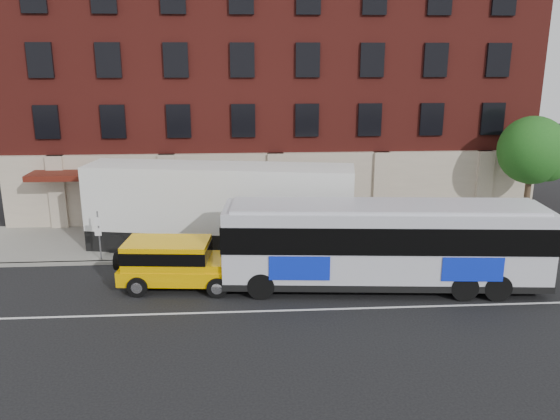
{
  "coord_description": "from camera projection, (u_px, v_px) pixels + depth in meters",
  "views": [
    {
      "loc": [
        -1.77,
        -18.95,
        9.3
      ],
      "look_at": [
        -0.16,
        5.5,
        2.6
      ],
      "focal_mm": 35.94,
      "sensor_mm": 36.0,
      "label": 1
    }
  ],
  "objects": [
    {
      "name": "kerb",
      "position": [
        283.0,
        258.0,
        26.56
      ],
      "size": [
        60.0,
        0.25,
        0.15
      ],
      "primitive_type": "cube",
      "color": "gray",
      "rests_on": "ground"
    },
    {
      "name": "building",
      "position": [
        270.0,
        86.0,
        35.09
      ],
      "size": [
        30.0,
        12.1,
        15.0
      ],
      "color": "maroon",
      "rests_on": "sidewalk"
    },
    {
      "name": "street_tree",
      "position": [
        533.0,
        153.0,
        29.63
      ],
      "size": [
        3.6,
        3.6,
        6.2
      ],
      "color": "#3E2C1F",
      "rests_on": "sidewalk"
    },
    {
      "name": "sign_pole",
      "position": [
        99.0,
        233.0,
        25.8
      ],
      "size": [
        0.3,
        0.2,
        2.5
      ],
      "color": "gray",
      "rests_on": "ground"
    },
    {
      "name": "lane_line",
      "position": [
        293.0,
        310.0,
        21.28
      ],
      "size": [
        60.0,
        0.12,
        0.01
      ],
      "primitive_type": "cube",
      "color": "silver",
      "rests_on": "ground"
    },
    {
      "name": "city_bus",
      "position": [
        384.0,
        242.0,
        22.91
      ],
      "size": [
        13.29,
        3.89,
        3.59
      ],
      "color": "silver",
      "rests_on": "ground"
    },
    {
      "name": "ground",
      "position": [
        294.0,
        316.0,
        20.8
      ],
      "size": [
        120.0,
        120.0,
        0.0
      ],
      "primitive_type": "plane",
      "color": "black",
      "rests_on": "ground"
    },
    {
      "name": "yellow_suv",
      "position": [
        176.0,
        261.0,
        23.17
      ],
      "size": [
        5.37,
        2.68,
        2.02
      ],
      "color": "#F5B000",
      "rests_on": "ground"
    },
    {
      "name": "sidewalk",
      "position": [
        279.0,
        239.0,
        29.44
      ],
      "size": [
        60.0,
        6.0,
        0.15
      ],
      "primitive_type": "cube",
      "color": "gray",
      "rests_on": "ground"
    },
    {
      "name": "shipping_container",
      "position": [
        220.0,
        209.0,
        27.37
      ],
      "size": [
        13.15,
        4.82,
        4.3
      ],
      "color": "black",
      "rests_on": "ground"
    }
  ]
}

